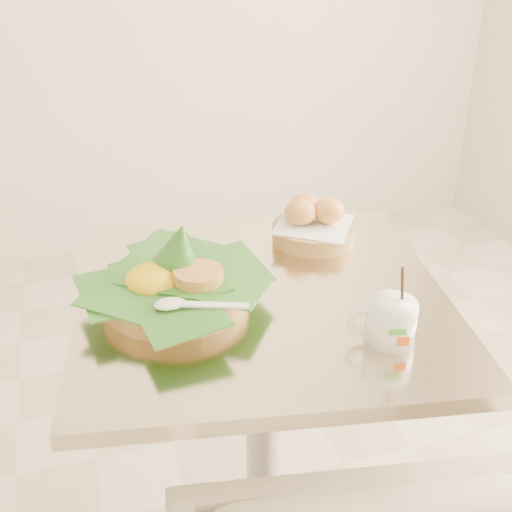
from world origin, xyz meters
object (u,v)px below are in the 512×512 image
object	(u,v)px
rice_basket	(175,280)
coffee_mug	(390,320)
bread_basket	(313,224)
cafe_table	(262,383)

from	to	relation	value
rice_basket	coffee_mug	distance (m)	0.40
bread_basket	coffee_mug	xyz separation A→B (m)	(-0.02, -0.40, 0.00)
bread_basket	coffee_mug	distance (m)	0.40
bread_basket	coffee_mug	bearing A→B (deg)	-92.51
bread_basket	cafe_table	bearing A→B (deg)	-132.74
rice_basket	cafe_table	bearing A→B (deg)	-6.12
rice_basket	bread_basket	distance (m)	0.38
rice_basket	bread_basket	size ratio (longest dim) A/B	1.59
bread_basket	coffee_mug	world-z (taller)	coffee_mug
cafe_table	bread_basket	bearing A→B (deg)	47.26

